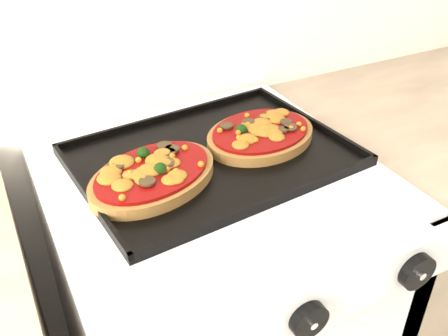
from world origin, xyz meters
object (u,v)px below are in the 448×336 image
pizza_left (153,174)px  pizza_right (260,133)px  baking_tray (212,154)px  stove (215,331)px

pizza_left → pizza_right: pizza_left is taller
baking_tray → pizza_left: bearing=-170.3°
stove → pizza_right: bearing=17.1°
stove → pizza_right: size_ratio=3.94×
pizza_right → pizza_left: bearing=-170.4°
baking_tray → pizza_right: pizza_right is taller
stove → pizza_right: (0.13, 0.04, 0.48)m
stove → pizza_left: 0.50m
stove → pizza_left: bearing=-179.1°
baking_tray → pizza_left: 0.14m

